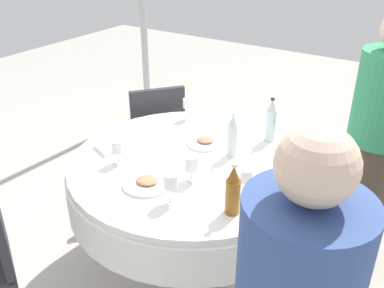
{
  "coord_description": "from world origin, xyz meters",
  "views": [
    {
      "loc": [
        -1.14,
        1.73,
        1.93
      ],
      "look_at": [
        0.0,
        0.0,
        0.84
      ],
      "focal_mm": 39.97,
      "sensor_mm": 36.0,
      "label": 1
    }
  ],
  "objects_px": {
    "wine_glass_left": "(191,163)",
    "plate_left": "(205,142)",
    "wine_glass_south": "(188,104)",
    "wine_glass_north": "(246,177)",
    "bottle_clear_right": "(232,136)",
    "chair_east": "(156,128)",
    "wine_glass_front": "(171,182)",
    "bottle_clear_outer": "(271,121)",
    "plate_west": "(147,183)",
    "plate_mid": "(280,183)",
    "bottle_amber_far": "(233,190)",
    "wine_glass_east": "(117,148)",
    "person_right": "(377,144)",
    "dining_table": "(192,182)"
  },
  "relations": [
    {
      "from": "wine_glass_left",
      "to": "plate_left",
      "type": "relative_size",
      "value": 0.64
    },
    {
      "from": "wine_glass_south",
      "to": "wine_glass_north",
      "type": "xyz_separation_m",
      "value": [
        -0.73,
        0.59,
        -0.01
      ]
    },
    {
      "from": "wine_glass_left",
      "to": "plate_left",
      "type": "height_order",
      "value": "wine_glass_left"
    },
    {
      "from": "bottle_clear_right",
      "to": "wine_glass_south",
      "type": "xyz_separation_m",
      "value": [
        0.49,
        -0.28,
        -0.02
      ]
    },
    {
      "from": "wine_glass_left",
      "to": "wine_glass_north",
      "type": "bearing_deg",
      "value": -171.48
    },
    {
      "from": "plate_left",
      "to": "chair_east",
      "type": "bearing_deg",
      "value": -29.18
    },
    {
      "from": "wine_glass_left",
      "to": "wine_glass_front",
      "type": "bearing_deg",
      "value": 96.77
    },
    {
      "from": "bottle_clear_outer",
      "to": "plate_left",
      "type": "bearing_deg",
      "value": 40.66
    },
    {
      "from": "plate_west",
      "to": "bottle_clear_outer",
      "type": "bearing_deg",
      "value": -111.36
    },
    {
      "from": "wine_glass_south",
      "to": "plate_mid",
      "type": "xyz_separation_m",
      "value": [
        -0.85,
        0.43,
        -0.09
      ]
    },
    {
      "from": "bottle_amber_far",
      "to": "wine_glass_front",
      "type": "height_order",
      "value": "bottle_amber_far"
    },
    {
      "from": "bottle_clear_right",
      "to": "bottle_clear_outer",
      "type": "distance_m",
      "value": 0.31
    },
    {
      "from": "plate_west",
      "to": "wine_glass_south",
      "type": "bearing_deg",
      "value": -70.43
    },
    {
      "from": "plate_mid",
      "to": "plate_west",
      "type": "distance_m",
      "value": 0.67
    },
    {
      "from": "wine_glass_north",
      "to": "plate_mid",
      "type": "relative_size",
      "value": 0.66
    },
    {
      "from": "wine_glass_front",
      "to": "wine_glass_east",
      "type": "xyz_separation_m",
      "value": [
        0.46,
        -0.14,
        -0.02
      ]
    },
    {
      "from": "wine_glass_south",
      "to": "person_right",
      "type": "height_order",
      "value": "person_right"
    },
    {
      "from": "dining_table",
      "to": "bottle_amber_far",
      "type": "xyz_separation_m",
      "value": [
        -0.42,
        0.3,
        0.27
      ]
    },
    {
      "from": "bottle_amber_far",
      "to": "wine_glass_north",
      "type": "relative_size",
      "value": 1.91
    },
    {
      "from": "bottle_clear_right",
      "to": "bottle_amber_far",
      "type": "xyz_separation_m",
      "value": [
        -0.26,
        0.47,
        -0.0
      ]
    },
    {
      "from": "wine_glass_front",
      "to": "plate_west",
      "type": "bearing_deg",
      "value": -16.23
    },
    {
      "from": "bottle_clear_right",
      "to": "plate_left",
      "type": "height_order",
      "value": "bottle_clear_right"
    },
    {
      "from": "chair_east",
      "to": "wine_glass_front",
      "type": "bearing_deg",
      "value": -99.68
    },
    {
      "from": "plate_left",
      "to": "plate_west",
      "type": "height_order",
      "value": "same"
    },
    {
      "from": "plate_west",
      "to": "bottle_amber_far",
      "type": "bearing_deg",
      "value": -175.99
    },
    {
      "from": "bottle_clear_outer",
      "to": "wine_glass_north",
      "type": "bearing_deg",
      "value": 103.18
    },
    {
      "from": "wine_glass_east",
      "to": "plate_mid",
      "type": "relative_size",
      "value": 0.66
    },
    {
      "from": "wine_glass_front",
      "to": "wine_glass_north",
      "type": "distance_m",
      "value": 0.37
    },
    {
      "from": "wine_glass_north",
      "to": "person_right",
      "type": "distance_m",
      "value": 0.87
    },
    {
      "from": "chair_east",
      "to": "wine_glass_north",
      "type": "bearing_deg",
      "value": -83.6
    },
    {
      "from": "wine_glass_east",
      "to": "person_right",
      "type": "relative_size",
      "value": 0.09
    },
    {
      "from": "dining_table",
      "to": "plate_left",
      "type": "bearing_deg",
      "value": -78.66
    },
    {
      "from": "wine_glass_east",
      "to": "wine_glass_north",
      "type": "distance_m",
      "value": 0.73
    },
    {
      "from": "dining_table",
      "to": "plate_west",
      "type": "xyz_separation_m",
      "value": [
        0.05,
        0.34,
        0.16
      ]
    },
    {
      "from": "plate_left",
      "to": "person_right",
      "type": "xyz_separation_m",
      "value": [
        -0.88,
        -0.41,
        0.06
      ]
    },
    {
      "from": "chair_east",
      "to": "person_right",
      "type": "bearing_deg",
      "value": -49.56
    },
    {
      "from": "wine_glass_front",
      "to": "wine_glass_east",
      "type": "relative_size",
      "value": 1.15
    },
    {
      "from": "dining_table",
      "to": "wine_glass_left",
      "type": "relative_size",
      "value": 9.91
    },
    {
      "from": "wine_glass_south",
      "to": "chair_east",
      "type": "xyz_separation_m",
      "value": [
        0.38,
        -0.12,
        -0.32
      ]
    },
    {
      "from": "bottle_clear_outer",
      "to": "bottle_amber_far",
      "type": "distance_m",
      "value": 0.78
    },
    {
      "from": "plate_left",
      "to": "wine_glass_left",
      "type": "bearing_deg",
      "value": 111.91
    },
    {
      "from": "plate_left",
      "to": "wine_glass_north",
      "type": "bearing_deg",
      "value": 142.47
    },
    {
      "from": "wine_glass_front",
      "to": "plate_mid",
      "type": "relative_size",
      "value": 0.76
    },
    {
      "from": "person_right",
      "to": "wine_glass_north",
      "type": "bearing_deg",
      "value": -66.77
    },
    {
      "from": "wine_glass_south",
      "to": "plate_mid",
      "type": "height_order",
      "value": "wine_glass_south"
    },
    {
      "from": "dining_table",
      "to": "plate_left",
      "type": "distance_m",
      "value": 0.26
    },
    {
      "from": "wine_glass_front",
      "to": "wine_glass_left",
      "type": "bearing_deg",
      "value": -83.23
    },
    {
      "from": "plate_west",
      "to": "person_right",
      "type": "bearing_deg",
      "value": -133.2
    },
    {
      "from": "bottle_clear_outer",
      "to": "wine_glass_east",
      "type": "relative_size",
      "value": 2.02
    },
    {
      "from": "bottle_amber_far",
      "to": "chair_east",
      "type": "relative_size",
      "value": 0.3
    }
  ]
}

